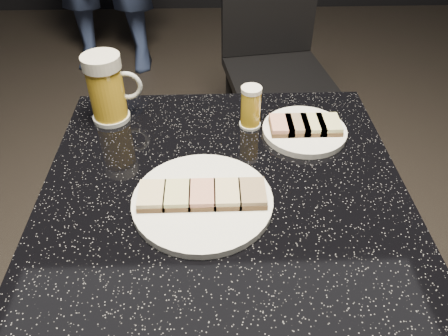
{
  "coord_description": "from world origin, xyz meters",
  "views": [
    {
      "loc": [
        -0.02,
        -0.61,
        1.32
      ],
      "look_at": [
        0.0,
        0.0,
        0.8
      ],
      "focal_mm": 35.0,
      "sensor_mm": 36.0,
      "label": 1
    }
  ],
  "objects_px": {
    "table": "(224,266)",
    "beer_mug": "(107,88)",
    "plate_small": "(304,131)",
    "chair": "(274,59)",
    "beer_tumbler": "(251,107)",
    "plate_large": "(203,201)"
  },
  "relations": [
    {
      "from": "table",
      "to": "beer_mug",
      "type": "bearing_deg",
      "value": 135.47
    },
    {
      "from": "plate_small",
      "to": "beer_mug",
      "type": "distance_m",
      "value": 0.45
    },
    {
      "from": "chair",
      "to": "beer_tumbler",
      "type": "bearing_deg",
      "value": -101.75
    },
    {
      "from": "plate_small",
      "to": "chair",
      "type": "distance_m",
      "value": 0.92
    },
    {
      "from": "beer_mug",
      "to": "chair",
      "type": "distance_m",
      "value": 1.0
    },
    {
      "from": "plate_large",
      "to": "beer_mug",
      "type": "height_order",
      "value": "beer_mug"
    },
    {
      "from": "plate_small",
      "to": "table",
      "type": "height_order",
      "value": "plate_small"
    },
    {
      "from": "table",
      "to": "beer_mug",
      "type": "distance_m",
      "value": 0.48
    },
    {
      "from": "plate_large",
      "to": "plate_small",
      "type": "relative_size",
      "value": 1.39
    },
    {
      "from": "plate_small",
      "to": "plate_large",
      "type": "bearing_deg",
      "value": -136.45
    },
    {
      "from": "plate_small",
      "to": "chair",
      "type": "relative_size",
      "value": 0.21
    },
    {
      "from": "plate_small",
      "to": "chair",
      "type": "height_order",
      "value": "chair"
    },
    {
      "from": "beer_mug",
      "to": "chair",
      "type": "height_order",
      "value": "beer_mug"
    },
    {
      "from": "beer_mug",
      "to": "chair",
      "type": "bearing_deg",
      "value": 58.46
    },
    {
      "from": "plate_small",
      "to": "chair",
      "type": "bearing_deg",
      "value": 86.27
    },
    {
      "from": "plate_small",
      "to": "beer_tumbler",
      "type": "xyz_separation_m",
      "value": [
        -0.12,
        0.04,
        0.04
      ]
    },
    {
      "from": "plate_large",
      "to": "beer_tumbler",
      "type": "distance_m",
      "value": 0.27
    },
    {
      "from": "beer_mug",
      "to": "table",
      "type": "bearing_deg",
      "value": -44.53
    },
    {
      "from": "plate_large",
      "to": "plate_small",
      "type": "height_order",
      "value": "same"
    },
    {
      "from": "plate_large",
      "to": "beer_mug",
      "type": "xyz_separation_m",
      "value": [
        -0.21,
        0.29,
        0.07
      ]
    },
    {
      "from": "chair",
      "to": "beer_mug",
      "type": "bearing_deg",
      "value": -121.54
    },
    {
      "from": "plate_large",
      "to": "chair",
      "type": "bearing_deg",
      "value": 75.52
    }
  ]
}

